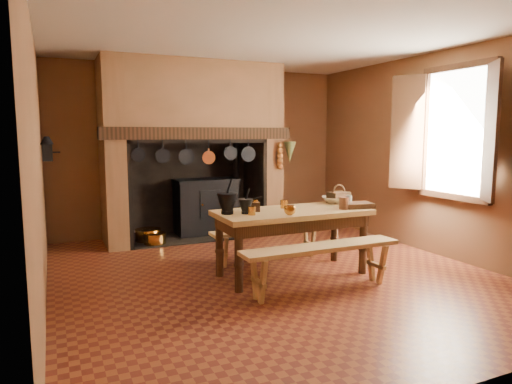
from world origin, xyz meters
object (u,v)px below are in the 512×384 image
Objects in this scene: work_table at (292,220)px; bench_front at (321,257)px; coffee_grinder at (254,206)px; wicker_basket at (339,197)px; mixing_bowl at (335,200)px; iron_range at (206,206)px.

work_table reaches higher than bench_front.
bench_front is at bearing -46.15° from coffee_grinder.
bench_front is at bearing -90.00° from work_table.
work_table is at bearing 90.00° from bench_front.
wicker_basket is at bearing 18.89° from coffee_grinder.
bench_front is 1.25m from mixing_bowl.
wicker_basket is at bearing 16.02° from work_table.
mixing_bowl is at bearing 19.23° from coffee_grinder.
iron_range is 9.28× the size of coffee_grinder.
mixing_bowl is 0.06m from wicker_basket.
coffee_grinder reaches higher than work_table.
wicker_basket is at bearing -65.84° from iron_range.
work_table is 1.01× the size of bench_front.
iron_range is 0.88× the size of work_table.
coffee_grinder is 1.22m from mixing_bowl.
iron_range is 3.22m from bench_front.
work_table is 5.29× the size of mixing_bowl.
mixing_bowl is (0.76, 0.88, 0.45)m from bench_front.
coffee_grinder is at bearing -179.43° from wicker_basket.
wicker_basket is (1.04, -2.33, 0.39)m from iron_range.
iron_range is 2.51m from coffee_grinder.
mixing_bowl is at bearing 49.22° from bench_front.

